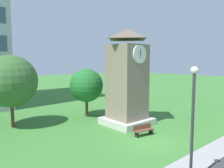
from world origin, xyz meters
The scene contains 7 objects.
ground_plane centered at (0.00, 0.00, 0.00)m, with size 160.00×160.00×0.00m, color #3D7A33.
kerb_strip centered at (0.00, -3.85, 0.00)m, with size 120.00×1.60×0.01m, color #9E9E99.
clock_tower centered at (2.00, 4.37, 3.91)m, with size 3.94×3.94×8.87m.
park_bench centered at (0.74, 1.23, 0.46)m, with size 1.85×0.77×0.88m.
street_lamp centered at (-2.91, -4.88, 3.54)m, with size 0.36×0.36×5.68m.
tree_near_tower centered at (0.77, 9.26, 3.37)m, with size 3.55×3.55×5.15m.
tree_by_building centered at (-6.48, 10.40, 4.18)m, with size 4.63×4.63×6.50m.
Camera 1 is at (-12.25, -9.91, 5.89)m, focal length 34.86 mm.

